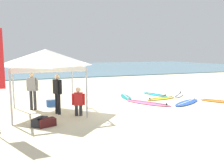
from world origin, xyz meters
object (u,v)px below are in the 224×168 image
Objects in this scene: canopy_tent at (46,58)px; cooler_box at (51,102)px; person_red at (78,100)px; surfboard_yellow at (161,98)px; surfboard_pink at (148,103)px; surfboard_teal at (126,97)px; surfboard_blue at (187,102)px; surfboard_white at (178,95)px; surfboard_orange at (223,101)px; person_black at (57,91)px; gear_bag_by_pole at (47,123)px; person_grey at (33,89)px; surfboard_cyan at (155,94)px; gear_bag_near_tent at (40,122)px.

canopy_tent is 2.50m from cooler_box.
surfboard_yellow is at bearing 18.10° from person_red.
surfboard_teal is at bearing 99.85° from surfboard_pink.
canopy_tent is 1.21× the size of surfboard_blue.
surfboard_yellow and surfboard_white have the same top height.
surfboard_teal is (-4.22, 3.14, 0.00)m from surfboard_orange.
surfboard_pink is 4.73m from person_black.
gear_bag_by_pole reaches higher than surfboard_pink.
surfboard_teal is at bearing 28.46° from person_black.
person_grey is at bearing 179.40° from surfboard_yellow.
surfboard_cyan is (-1.17, 0.75, -0.00)m from surfboard_white.
canopy_tent is at bearing 131.45° from person_black.
person_black reaches higher than surfboard_cyan.
surfboard_pink and surfboard_yellow have the same top height.
gear_bag_near_tent is at bearing -176.80° from surfboard_orange.
surfboard_cyan is (0.38, 1.23, 0.00)m from surfboard_yellow.
person_black is 1.43× the size of person_red.
surfboard_orange is at bearing -16.88° from surfboard_pink.
surfboard_cyan is at bearing 15.89° from canopy_tent.
surfboard_orange is 3.54× the size of gear_bag_by_pole.
person_grey is 2.47m from person_red.
surfboard_blue is 6.64m from person_black.
surfboard_pink is 1.05× the size of surfboard_blue.
gear_bag_by_pole is (-5.24, -1.90, 0.10)m from surfboard_pink.
person_red reaches higher than surfboard_teal.
person_grey is at bearing 168.79° from surfboard_blue.
person_grey and person_black have the same top height.
surfboard_pink is 4.21× the size of gear_bag_by_pole.
surfboard_blue is (6.94, -0.74, -2.35)m from canopy_tent.
gear_bag_near_tent is at bearing -172.08° from surfboard_blue.
cooler_box is at bearing 175.28° from surfboard_yellow.
surfboard_white is 2.86× the size of gear_bag_by_pole.
cooler_box reaches higher than surfboard_yellow.
canopy_tent reaches higher than gear_bag_near_tent.
person_red is (-5.18, -1.69, 0.62)m from surfboard_yellow.
surfboard_white is 1.00× the size of person_grey.
surfboard_yellow is (1.32, 0.75, 0.00)m from surfboard_pink.
person_red is at bearing -37.72° from person_black.
person_black reaches higher than gear_bag_near_tent.
surfboard_white is at bearing 11.97° from person_black.
person_black reaches higher than gear_bag_by_pole.
surfboard_orange is at bearing -7.99° from canopy_tent.
canopy_tent is at bearing -173.85° from surfboard_yellow.
person_grey reaches higher than gear_bag_by_pole.
person_red is (-3.52, -2.90, 0.62)m from surfboard_teal.
surfboard_yellow is 6.94m from person_grey.
canopy_tent reaches higher than surfboard_white.
canopy_tent is 4.83× the size of gear_bag_near_tent.
surfboard_pink is 5.73m from gear_bag_near_tent.
cooler_box is (-6.40, -0.73, 0.16)m from surfboard_cyan.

